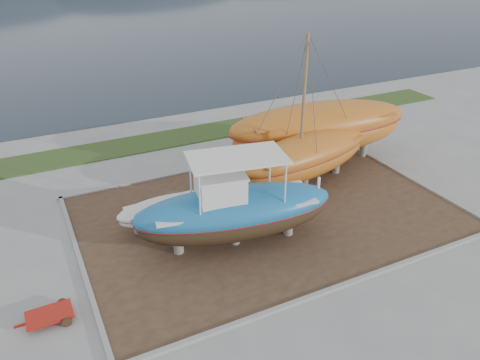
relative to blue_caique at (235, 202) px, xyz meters
name	(u,v)px	position (x,y,z in m)	size (l,w,h in m)	color
ground	(314,258)	(2.60, -2.45, -2.19)	(140.00, 140.00, 0.00)	gray
dirt_patch	(268,213)	(2.60, 1.55, -2.16)	(18.00, 12.00, 0.06)	#422D1E
curb_frame	(268,213)	(2.60, 1.55, -2.11)	(18.60, 12.60, 0.15)	gray
grass_strip	(187,136)	(2.60, 13.05, -2.15)	(44.00, 3.00, 0.08)	#284219
sea	(68,22)	(2.60, 67.55, -2.19)	(260.00, 100.00, 0.04)	black
blue_caique	(235,202)	(0.00, 0.00, 0.00)	(8.85, 2.77, 4.26)	#1A68A5
white_dinghy	(164,213)	(-2.37, 2.83, -1.46)	(4.46, 1.67, 1.34)	silver
orange_sailboat	(309,114)	(5.86, 3.29, 2.00)	(8.88, 2.62, 8.26)	#AF5E1A
orange_bare_hull	(319,135)	(8.12, 5.36, -0.29)	(11.23, 3.37, 3.68)	#AF5E1A
red_trailer	(50,317)	(-8.06, -1.34, -2.02)	(2.40, 1.20, 0.34)	#B01E13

